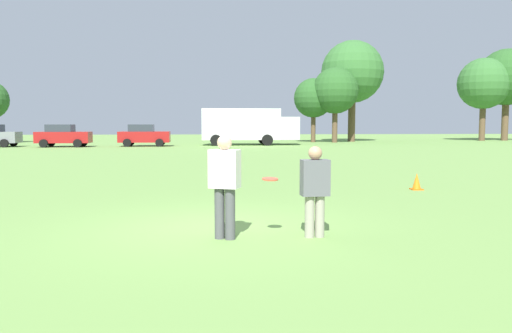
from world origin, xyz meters
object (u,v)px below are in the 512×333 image
(player_thrower, at_px, (225,181))
(box_truck, at_px, (248,125))
(traffic_cone, at_px, (417,182))
(parked_car_mid_right, at_px, (144,135))
(player_defender, at_px, (315,187))
(parked_car_center, at_px, (63,136))
(frisbee, at_px, (270,179))

(player_thrower, relative_size, box_truck, 0.20)
(traffic_cone, xyz_separation_m, parked_car_mid_right, (-11.63, 28.95, 0.69))
(traffic_cone, height_order, parked_car_mid_right, parked_car_mid_right)
(box_truck, bearing_deg, player_thrower, -94.47)
(player_defender, height_order, traffic_cone, player_defender)
(parked_car_center, height_order, box_truck, box_truck)
(frisbee, distance_m, parked_car_mid_right, 35.28)
(player_thrower, bearing_deg, parked_car_mid_right, 99.78)
(player_thrower, bearing_deg, box_truck, 85.53)
(frisbee, height_order, traffic_cone, frisbee)
(player_defender, bearing_deg, parked_car_center, 112.19)
(traffic_cone, relative_size, parked_car_center, 0.11)
(parked_car_center, bearing_deg, traffic_cone, -57.44)
(frisbee, xyz_separation_m, traffic_cone, (4.89, 5.68, -0.75))
(player_thrower, height_order, traffic_cone, player_thrower)
(parked_car_center, bearing_deg, frisbee, -68.85)
(player_defender, distance_m, frisbee, 0.76)
(player_thrower, relative_size, traffic_cone, 3.57)
(frisbee, bearing_deg, parked_car_center, 111.15)
(player_defender, height_order, parked_car_mid_right, parked_car_mid_right)
(player_defender, distance_m, parked_car_center, 36.66)
(player_defender, relative_size, parked_car_mid_right, 0.36)
(player_defender, bearing_deg, traffic_cone, 54.29)
(traffic_cone, bearing_deg, player_thrower, -134.37)
(parked_car_mid_right, xyz_separation_m, box_truck, (8.82, 1.60, 0.83))
(player_thrower, bearing_deg, parked_car_center, 109.98)
(player_thrower, relative_size, parked_car_center, 0.40)
(parked_car_center, relative_size, box_truck, 0.50)
(traffic_cone, distance_m, box_truck, 30.72)
(player_thrower, xyz_separation_m, traffic_cone, (5.65, 5.77, -0.74))
(parked_car_center, distance_m, parked_car_mid_right, 6.40)
(traffic_cone, distance_m, parked_car_mid_right, 31.21)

